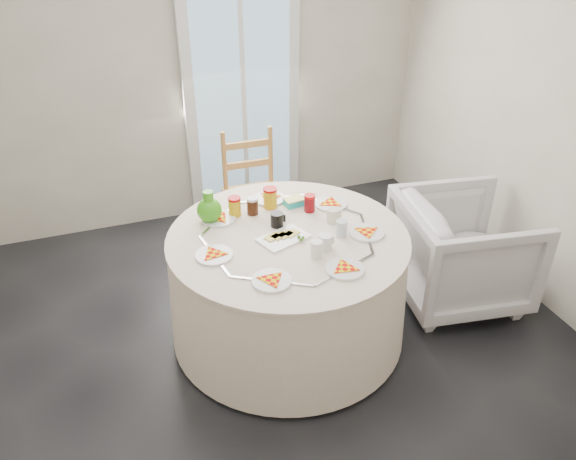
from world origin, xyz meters
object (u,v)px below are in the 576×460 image
object	(u,v)px
table	(288,286)
wooden_chair	(255,198)
armchair	(462,251)
green_pitcher	(209,206)

from	to	relation	value
table	wooden_chair	distance (m)	1.08
wooden_chair	armchair	distance (m)	1.62
wooden_chair	armchair	size ratio (longest dim) A/B	1.15
green_pitcher	wooden_chair	bearing A→B (deg)	42.63
table	wooden_chair	world-z (taller)	wooden_chair
table	green_pitcher	distance (m)	0.72
wooden_chair	armchair	bearing A→B (deg)	-41.81
armchair	wooden_chair	bearing A→B (deg)	55.34
wooden_chair	green_pitcher	bearing A→B (deg)	-123.23
table	armchair	xyz separation A→B (m)	(1.28, -0.05, 0.02)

